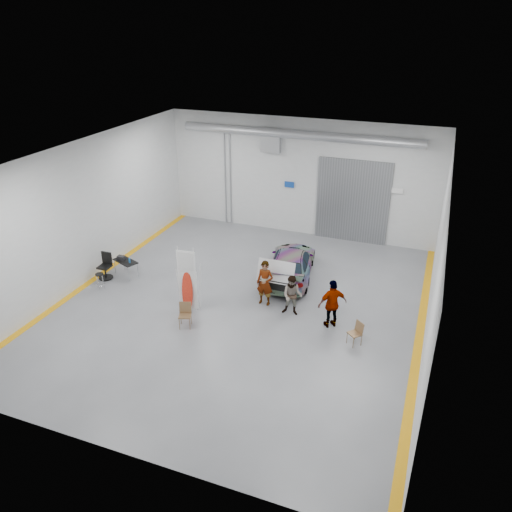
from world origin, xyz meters
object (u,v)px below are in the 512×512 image
(folding_chair_near, at_px, (185,320))
(work_table, at_px, (124,261))
(person_a, at_px, (265,283))
(shop_stool, at_px, (100,281))
(sedan_car, at_px, (291,263))
(person_b, at_px, (292,296))
(folding_chair_far, at_px, (354,338))
(person_c, at_px, (332,304))
(surfboard_display, at_px, (187,285))
(office_chair, at_px, (106,267))

(folding_chair_near, xyz_separation_m, work_table, (-4.41, 2.69, 0.43))
(person_a, relative_size, shop_stool, 2.66)
(sedan_car, bearing_deg, person_b, 97.97)
(folding_chair_far, bearing_deg, shop_stool, -139.76)
(sedan_car, bearing_deg, work_table, 9.81)
(person_b, height_order, shop_stool, person_b)
(person_a, relative_size, folding_chair_far, 2.17)
(person_a, bearing_deg, folding_chair_far, -17.88)
(person_c, height_order, folding_chair_far, person_c)
(sedan_car, bearing_deg, folding_chair_near, 54.34)
(surfboard_display, distance_m, office_chair, 4.78)
(folding_chair_far, height_order, office_chair, office_chair)
(sedan_car, bearing_deg, shop_stool, 18.47)
(surfboard_display, bearing_deg, person_b, 11.57)
(person_a, relative_size, person_b, 1.15)
(office_chair, bearing_deg, work_table, 36.84)
(person_a, bearing_deg, person_b, -13.09)
(surfboard_display, height_order, folding_chair_far, surfboard_display)
(person_c, xyz_separation_m, folding_chair_far, (1.02, -0.84, -0.69))
(person_c, xyz_separation_m, shop_stool, (-9.73, -0.67, -0.61))
(person_a, relative_size, office_chair, 1.62)
(person_c, relative_size, folding_chair_near, 2.05)
(person_c, height_order, office_chair, person_c)
(sedan_car, height_order, shop_stool, sedan_car)
(person_b, relative_size, office_chair, 1.41)
(shop_stool, distance_m, work_table, 1.48)
(office_chair, bearing_deg, person_a, 1.76)
(person_c, bearing_deg, shop_stool, -33.49)
(person_b, relative_size, surfboard_display, 0.60)
(work_table, bearing_deg, surfboard_display, -22.27)
(person_b, xyz_separation_m, folding_chair_near, (-3.43, -2.23, -0.52))
(shop_stool, xyz_separation_m, work_table, (0.29, 1.41, 0.37))
(folding_chair_near, height_order, folding_chair_far, folding_chair_near)
(surfboard_display, bearing_deg, folding_chair_near, -72.22)
(surfboard_display, xyz_separation_m, work_table, (-3.96, 1.62, -0.38))
(sedan_car, relative_size, office_chair, 3.91)
(person_a, xyz_separation_m, folding_chair_near, (-2.19, -2.58, -0.64))
(sedan_car, relative_size, person_a, 2.42)
(folding_chair_far, height_order, shop_stool, folding_chair_far)
(sedan_car, distance_m, shop_stool, 8.17)
(person_b, relative_size, person_c, 0.85)
(surfboard_display, relative_size, folding_chair_far, 3.14)
(person_a, relative_size, folding_chair_near, 2.00)
(person_c, bearing_deg, person_a, -49.97)
(folding_chair_far, bearing_deg, surfboard_display, -138.44)
(sedan_car, relative_size, folding_chair_far, 5.25)
(work_table, xyz_separation_m, office_chair, (-0.64, -0.51, -0.21))
(shop_stool, distance_m, office_chair, 0.98)
(person_c, bearing_deg, folding_chair_far, 103.06)
(folding_chair_near, distance_m, work_table, 5.18)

